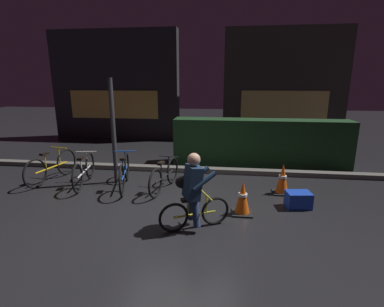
# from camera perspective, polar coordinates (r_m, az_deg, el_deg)

# --- Properties ---
(ground_plane) EXTENTS (40.00, 40.00, 0.00)m
(ground_plane) POSITION_cam_1_polar(r_m,az_deg,el_deg) (5.42, -2.95, -10.76)
(ground_plane) COLOR black
(sidewalk_curb) EXTENTS (12.00, 0.24, 0.12)m
(sidewalk_curb) POSITION_cam_1_polar(r_m,az_deg,el_deg) (7.43, 0.03, -3.24)
(sidewalk_curb) COLOR #56544F
(sidewalk_curb) RESTS_ON ground
(hedge_row) EXTENTS (4.80, 0.70, 1.29)m
(hedge_row) POSITION_cam_1_polar(r_m,az_deg,el_deg) (8.15, 13.51, 2.17)
(hedge_row) COLOR #19381C
(hedge_row) RESTS_ON ground
(storefront_left) EXTENTS (5.17, 0.54, 4.27)m
(storefront_left) POSITION_cam_1_polar(r_m,az_deg,el_deg) (12.22, -15.14, 12.95)
(storefront_left) COLOR #262328
(storefront_left) RESTS_ON ground
(storefront_right) EXTENTS (4.79, 0.54, 4.35)m
(storefront_right) POSITION_cam_1_polar(r_m,az_deg,el_deg) (12.23, 18.00, 12.94)
(storefront_right) COLOR #383330
(storefront_right) RESTS_ON ground
(street_post) EXTENTS (0.10, 0.10, 2.37)m
(street_post) POSITION_cam_1_polar(r_m,az_deg,el_deg) (6.64, -15.49, 4.16)
(street_post) COLOR #2D2D33
(street_post) RESTS_ON ground
(parked_bike_leftmost) EXTENTS (0.46, 1.63, 0.76)m
(parked_bike_leftmost) POSITION_cam_1_polar(r_m,az_deg,el_deg) (7.46, -26.31, -2.39)
(parked_bike_leftmost) COLOR black
(parked_bike_leftmost) RESTS_ON ground
(parked_bike_left_mid) EXTENTS (0.46, 1.56, 0.73)m
(parked_bike_left_mid) POSITION_cam_1_polar(r_m,az_deg,el_deg) (6.87, -20.83, -3.28)
(parked_bike_left_mid) COLOR black
(parked_bike_left_mid) RESTS_ON ground
(parked_bike_center_left) EXTENTS (0.52, 1.64, 0.77)m
(parked_bike_center_left) POSITION_cam_1_polar(r_m,az_deg,el_deg) (6.44, -13.40, -3.68)
(parked_bike_center_left) COLOR black
(parked_bike_center_left) RESTS_ON ground
(parked_bike_center_right) EXTENTS (0.46, 1.49, 0.70)m
(parked_bike_center_right) POSITION_cam_1_polar(r_m,az_deg,el_deg) (6.18, -5.54, -4.44)
(parked_bike_center_right) COLOR black
(parked_bike_center_right) RESTS_ON ground
(traffic_cone_near) EXTENTS (0.36, 0.36, 0.62)m
(traffic_cone_near) POSITION_cam_1_polar(r_m,az_deg,el_deg) (5.14, 10.11, -8.74)
(traffic_cone_near) COLOR black
(traffic_cone_near) RESTS_ON ground
(traffic_cone_far) EXTENTS (0.36, 0.36, 0.65)m
(traffic_cone_far) POSITION_cam_1_polar(r_m,az_deg,el_deg) (6.24, 17.70, -4.94)
(traffic_cone_far) COLOR black
(traffic_cone_far) RESTS_ON ground
(blue_crate) EXTENTS (0.48, 0.38, 0.30)m
(blue_crate) POSITION_cam_1_polar(r_m,az_deg,el_deg) (5.72, 20.55, -8.68)
(blue_crate) COLOR #193DB7
(blue_crate) RESTS_ON ground
(cyclist) EXTENTS (1.08, 0.58, 1.25)m
(cyclist) POSITION_cam_1_polar(r_m,az_deg,el_deg) (4.47, 0.18, -7.55)
(cyclist) COLOR black
(cyclist) RESTS_ON ground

